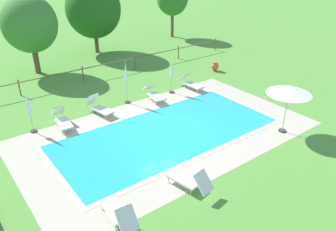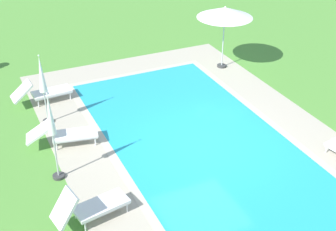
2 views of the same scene
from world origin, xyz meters
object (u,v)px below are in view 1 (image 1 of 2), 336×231
object	(u,v)px
sun_lounger_north_mid	(154,94)
patio_umbrella_closed_row_mid_west	(28,105)
sun_lounger_north_far	(62,120)
sun_lounger_north_end	(189,180)
patio_umbrella_closed_row_west	(172,70)
patio_umbrella_closed_row_centre	(126,77)
patio_umbrella_open_foreground	(289,90)
terracotta_urn_near_fence	(215,66)
sun_lounger_south_near_corner	(191,83)
sun_lounger_north_near_steps	(100,107)
tree_centre	(30,24)
tree_east_mid	(93,9)
sun_lounger_south_mid	(118,213)

from	to	relation	value
sun_lounger_north_mid	patio_umbrella_closed_row_mid_west	world-z (taller)	patio_umbrella_closed_row_mid_west
sun_lounger_north_far	sun_lounger_north_end	bearing A→B (deg)	-75.61
sun_lounger_north_end	patio_umbrella_closed_row_west	xyz separation A→B (m)	(5.11, 7.68, 1.08)
patio_umbrella_closed_row_west	patio_umbrella_closed_row_mid_west	bearing A→B (deg)	178.36
patio_umbrella_closed_row_mid_west	patio_umbrella_closed_row_centre	xyz separation A→B (m)	(5.45, 0.13, 0.18)
patio_umbrella_open_foreground	terracotta_urn_near_fence	size ratio (longest dim) A/B	3.63
sun_lounger_south_near_corner	patio_umbrella_closed_row_west	size ratio (longest dim) A/B	0.88
sun_lounger_north_near_steps	tree_centre	xyz separation A→B (m)	(-0.52, 8.65, 3.06)
patio_umbrella_closed_row_centre	tree_east_mid	distance (m)	11.17
sun_lounger_north_end	sun_lounger_south_mid	distance (m)	2.96
sun_lounger_south_near_corner	patio_umbrella_closed_row_mid_west	xyz separation A→B (m)	(-9.81, 0.42, 1.07)
patio_umbrella_closed_row_mid_west	tree_centre	bearing A→B (deg)	70.46
patio_umbrella_closed_row_mid_west	patio_umbrella_closed_row_centre	world-z (taller)	patio_umbrella_closed_row_centre
sun_lounger_north_near_steps	sun_lounger_south_mid	size ratio (longest dim) A/B	0.99
patio_umbrella_closed_row_west	sun_lounger_north_mid	bearing A→B (deg)	-172.88
patio_umbrella_closed_row_west	tree_east_mid	size ratio (longest dim) A/B	0.39
sun_lounger_south_mid	patio_umbrella_closed_row_mid_west	xyz separation A→B (m)	(-0.34, 7.83, 1.05)
sun_lounger_north_far	tree_east_mid	bearing A→B (deg)	56.13
patio_umbrella_closed_row_west	patio_umbrella_closed_row_mid_west	world-z (taller)	patio_umbrella_closed_row_west
terracotta_urn_near_fence	tree_east_mid	world-z (taller)	tree_east_mid
sun_lounger_north_near_steps	sun_lounger_north_end	size ratio (longest dim) A/B	0.98
sun_lounger_north_far	terracotta_urn_near_fence	xyz separation A→B (m)	(12.04, 1.45, -0.02)
sun_lounger_north_near_steps	patio_umbrella_closed_row_mid_west	distance (m)	3.68
sun_lounger_north_end	sun_lounger_north_far	bearing A→B (deg)	104.39
sun_lounger_north_near_steps	patio_umbrella_closed_row_west	world-z (taller)	patio_umbrella_closed_row_west
sun_lounger_north_mid	sun_lounger_south_mid	size ratio (longest dim) A/B	1.10
sun_lounger_north_near_steps	patio_umbrella_open_foreground	size ratio (longest dim) A/B	0.78
patio_umbrella_open_foreground	sun_lounger_north_end	bearing A→B (deg)	-175.21
sun_lounger_north_near_steps	sun_lounger_north_far	bearing A→B (deg)	-174.87
patio_umbrella_closed_row_centre	terracotta_urn_near_fence	distance (m)	8.11
sun_lounger_north_mid	sun_lounger_north_far	world-z (taller)	sun_lounger_north_far
sun_lounger_south_near_corner	patio_umbrella_closed_row_centre	world-z (taller)	patio_umbrella_closed_row_centre
sun_lounger_south_mid	tree_east_mid	xyz separation A→B (m)	(8.41, 18.45, 3.19)
terracotta_urn_near_fence	patio_umbrella_closed_row_mid_west	bearing A→B (deg)	-175.44
patio_umbrella_open_foreground	tree_east_mid	size ratio (longest dim) A/B	0.41
sun_lounger_north_mid	sun_lounger_south_near_corner	world-z (taller)	sun_lounger_south_near_corner
sun_lounger_south_near_corner	patio_umbrella_closed_row_mid_west	size ratio (longest dim) A/B	0.89
patio_umbrella_closed_row_mid_west	tree_east_mid	world-z (taller)	tree_east_mid
sun_lounger_north_end	terracotta_urn_near_fence	bearing A→B (deg)	41.67
sun_lounger_north_mid	patio_umbrella_closed_row_mid_west	size ratio (longest dim) A/B	0.93
sun_lounger_north_end	sun_lounger_north_mid	bearing A→B (deg)	64.18
sun_lounger_south_mid	sun_lounger_north_far	bearing A→B (deg)	82.19
sun_lounger_south_near_corner	sun_lounger_north_end	bearing A→B (deg)	-130.96
sun_lounger_north_near_steps	terracotta_urn_near_fence	bearing A→B (deg)	7.25
sun_lounger_south_mid	tree_east_mid	size ratio (longest dim) A/B	0.32
sun_lounger_north_end	patio_umbrella_closed_row_centre	xyz separation A→B (m)	(2.15, 8.05, 1.22)
patio_umbrella_open_foreground	patio_umbrella_closed_row_mid_west	xyz separation A→B (m)	(-9.79, 7.38, -0.75)
patio_umbrella_open_foreground	patio_umbrella_closed_row_west	distance (m)	7.31
sun_lounger_south_near_corner	tree_east_mid	distance (m)	11.55
sun_lounger_north_end	sun_lounger_south_mid	size ratio (longest dim) A/B	1.01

